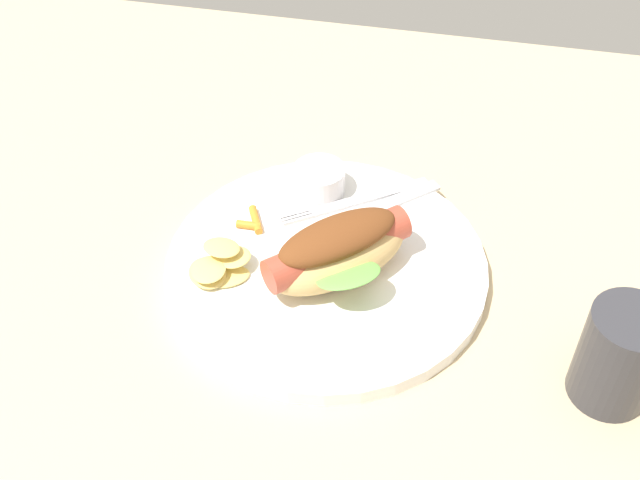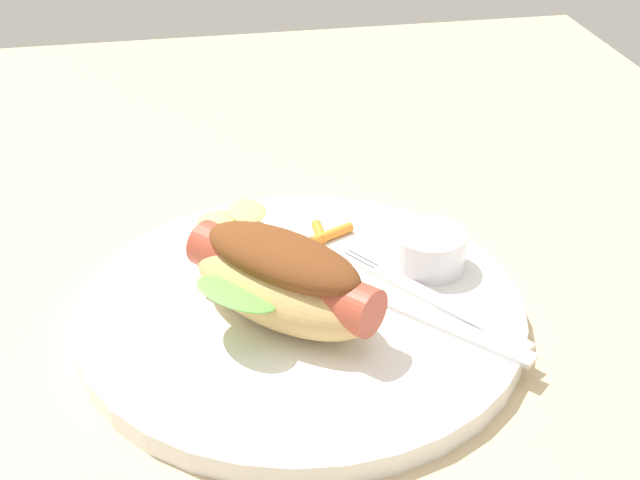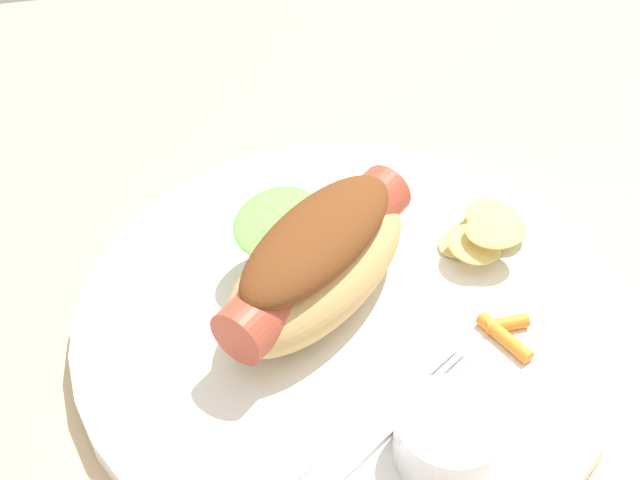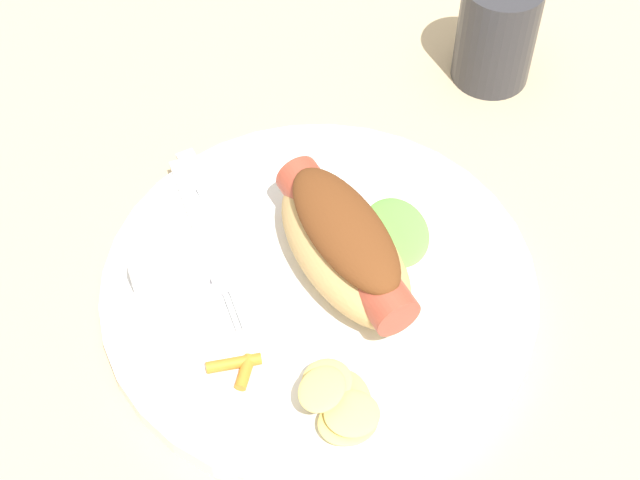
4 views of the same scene
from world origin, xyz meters
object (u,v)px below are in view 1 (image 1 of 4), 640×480
(fork, at_px, (359,200))
(knife, at_px, (378,208))
(chips_pile, at_px, (219,266))
(plate, at_px, (326,266))
(carrot_garnish, at_px, (253,221))
(drinking_cup, at_px, (619,356))
(hot_dog, at_px, (338,251))
(sauce_ramekin, at_px, (318,180))

(fork, relative_size, knife, 0.96)
(chips_pile, bearing_deg, plate, 22.06)
(knife, relative_size, chips_pile, 2.14)
(carrot_garnish, xyz_separation_m, drinking_cup, (0.34, -0.12, 0.03))
(plate, distance_m, carrot_garnish, 0.09)
(hot_dog, height_order, fork, hot_dog)
(hot_dog, relative_size, sauce_ramekin, 2.74)
(fork, bearing_deg, plate, 45.79)
(sauce_ramekin, bearing_deg, carrot_garnish, -129.16)
(fork, xyz_separation_m, drinking_cup, (0.24, -0.18, 0.03))
(hot_dog, distance_m, fork, 0.11)
(plate, bearing_deg, sauce_ramekin, 106.59)
(hot_dog, bearing_deg, carrot_garnish, -70.38)
(fork, height_order, drinking_cup, drinking_cup)
(fork, bearing_deg, sauce_ramekin, -45.05)
(sauce_ramekin, relative_size, chips_pile, 0.78)
(sauce_ramekin, distance_m, carrot_garnish, 0.08)
(fork, relative_size, carrot_garnish, 3.89)
(plate, relative_size, sauce_ramekin, 5.71)
(hot_dog, height_order, chips_pile, hot_dog)
(knife, bearing_deg, chips_pile, 0.67)
(carrot_garnish, bearing_deg, drinking_cup, -19.36)
(fork, distance_m, chips_pile, 0.17)
(chips_pile, distance_m, carrot_garnish, 0.07)
(drinking_cup, bearing_deg, plate, 161.80)
(sauce_ramekin, bearing_deg, plate, -73.41)
(sauce_ramekin, bearing_deg, drinking_cup, -32.58)
(drinking_cup, bearing_deg, sauce_ramekin, 147.42)
(drinking_cup, bearing_deg, chips_pile, 172.43)
(plate, height_order, sauce_ramekin, sauce_ramekin)
(plate, distance_m, chips_pile, 0.10)
(carrot_garnish, bearing_deg, sauce_ramekin, 50.84)
(fork, bearing_deg, knife, 125.03)
(plate, xyz_separation_m, carrot_garnish, (-0.08, 0.03, 0.01))
(hot_dog, relative_size, drinking_cup, 1.59)
(knife, distance_m, carrot_garnish, 0.13)
(hot_dog, xyz_separation_m, knife, (0.02, 0.10, -0.03))
(fork, bearing_deg, carrot_garnish, -4.57)
(sauce_ramekin, xyz_separation_m, fork, (0.05, -0.01, -0.01))
(knife, bearing_deg, carrot_garnish, -20.04)
(hot_dog, distance_m, chips_pile, 0.11)
(hot_dog, bearing_deg, drinking_cup, 121.11)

